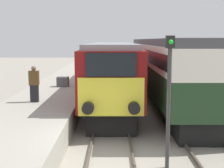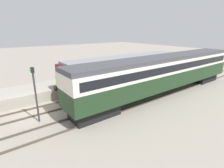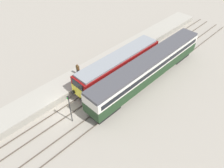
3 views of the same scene
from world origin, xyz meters
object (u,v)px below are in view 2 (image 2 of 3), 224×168
Objects in this scene: luggage_crate at (112,72)px; passenger_carriage at (164,71)px; locomotive at (125,71)px; person_on_platform at (74,73)px; signal_post at (35,91)px.

passenger_carriage is at bearing 14.26° from luggage_crate.
locomotive is 5.58m from person_on_platform.
person_on_platform is 2.38× the size of luggage_crate.
person_on_platform is at bearing -96.53° from luggage_crate.
luggage_crate is at bearing 83.47° from person_on_platform.
signal_post is at bearing -44.84° from person_on_platform.
signal_post is 11.15m from luggage_crate.
person_on_platform is at bearing -137.08° from passenger_carriage.
passenger_carriage is 11.81m from signal_post.
person_on_platform is at bearing 135.16° from signal_post.
locomotive is 8.69× the size of person_on_platform.
passenger_carriage is (3.40, 2.16, 0.33)m from locomotive.
signal_post reaches higher than luggage_crate.
signal_post reaches higher than person_on_platform.
person_on_platform is (-3.55, -4.30, -0.24)m from locomotive.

